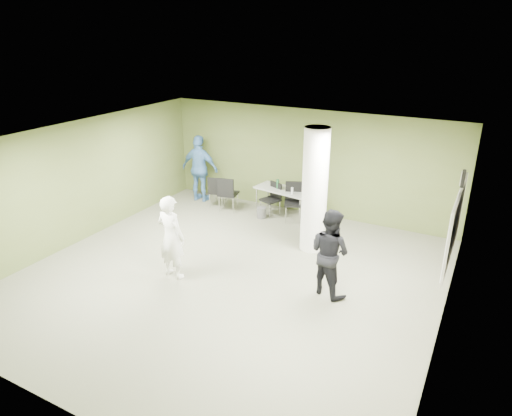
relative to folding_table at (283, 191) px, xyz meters
The scene contains 17 objects.
floor 3.61m from the folding_table, 82.96° to the right, with size 8.00×8.00×0.00m, color #5A5C48.
ceiling 4.13m from the folding_table, 82.96° to the right, with size 8.00×8.00×0.00m, color white.
wall_back 0.97m from the folding_table, 48.20° to the left, with size 8.00×0.02×2.80m, color #4F5B2A.
wall_left 5.06m from the folding_table, 135.42° to the right, with size 0.02×8.00×2.80m, color #4F5B2A.
wall_right_cream 5.70m from the folding_table, 38.40° to the right, with size 0.02×8.00×2.80m, color beige.
column 2.21m from the folding_table, 46.56° to the right, with size 0.56×0.56×2.80m, color silver.
whiteboard 5.00m from the folding_table, 27.98° to the right, with size 0.05×2.30×1.30m.
wall_clock 5.21m from the folding_table, 27.97° to the right, with size 0.06×0.32×0.32m.
folding_table is the anchor object (origin of this frame).
wastebasket 0.82m from the folding_table, 131.18° to the right, with size 0.25×0.25×0.29m, color #4C4C4C.
chair_back_left 1.90m from the folding_table, 168.83° to the right, with size 0.52×0.52×0.89m.
chair_back_right 1.53m from the folding_table, 161.61° to the right, with size 0.57×0.57×0.97m.
chair_table_left 0.33m from the folding_table, 157.09° to the right, with size 0.57×0.57×0.88m.
chair_table_right 0.43m from the folding_table, 22.80° to the right, with size 0.65×0.65×1.00m.
woman_white 4.05m from the folding_table, 98.46° to the right, with size 0.63×0.41×1.73m, color white.
man_black 3.93m from the folding_table, 52.66° to the right, with size 0.83×0.64×1.70m, color black.
man_blue 2.59m from the folding_table, behind, with size 1.13×0.47×1.92m, color teal.
Camera 1 is at (4.28, -6.89, 4.73)m, focal length 32.00 mm.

